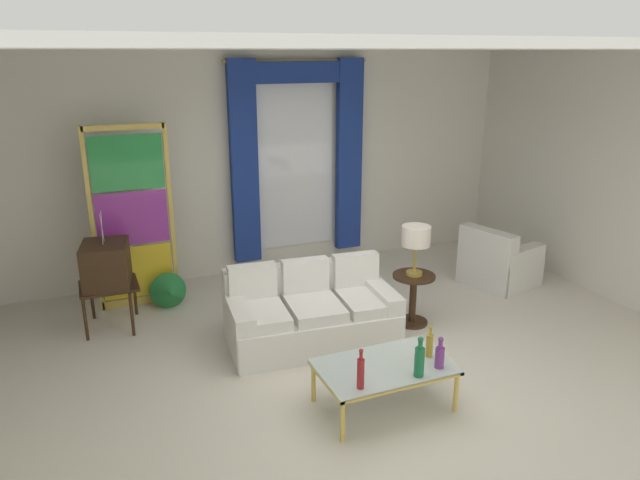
{
  "coord_description": "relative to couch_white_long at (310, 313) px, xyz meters",
  "views": [
    {
      "loc": [
        -2.4,
        -4.64,
        2.99
      ],
      "look_at": [
        -0.09,
        0.9,
        1.05
      ],
      "focal_mm": 32.98,
      "sensor_mm": 36.0,
      "label": 1
    }
  ],
  "objects": [
    {
      "name": "ground_plane",
      "position": [
        0.29,
        -0.71,
        -0.3
      ],
      "size": [
        16.0,
        16.0,
        0.0
      ],
      "primitive_type": "plane",
      "color": "silver"
    },
    {
      "name": "wall_rear",
      "position": [
        0.29,
        2.35,
        1.2
      ],
      "size": [
        8.0,
        0.12,
        3.0
      ],
      "primitive_type": "cube",
      "color": "white",
      "rests_on": "ground"
    },
    {
      "name": "wall_right",
      "position": [
        3.95,
        -0.11,
        1.2
      ],
      "size": [
        0.12,
        7.0,
        3.0
      ],
      "primitive_type": "cube",
      "color": "white",
      "rests_on": "ground"
    },
    {
      "name": "ceiling_slab",
      "position": [
        0.29,
        0.09,
        2.72
      ],
      "size": [
        8.0,
        7.6,
        0.04
      ],
      "primitive_type": "cube",
      "color": "white"
    },
    {
      "name": "curtained_window",
      "position": [
        0.7,
        2.19,
        1.44
      ],
      "size": [
        2.0,
        0.17,
        2.7
      ],
      "color": "white",
      "rests_on": "ground"
    },
    {
      "name": "couch_white_long",
      "position": [
        0.0,
        0.0,
        0.0
      ],
      "size": [
        1.83,
        1.07,
        0.86
      ],
      "color": "white",
      "rests_on": "ground"
    },
    {
      "name": "coffee_table",
      "position": [
        0.13,
        -1.42,
        0.07
      ],
      "size": [
        1.16,
        0.7,
        0.41
      ],
      "color": "silver",
      "rests_on": "ground"
    },
    {
      "name": "bottle_blue_decanter",
      "position": [
        0.56,
        -1.44,
        0.23
      ],
      "size": [
        0.06,
        0.06,
        0.3
      ],
      "color": "gold",
      "rests_on": "coffee_table"
    },
    {
      "name": "bottle_crystal_tall",
      "position": [
        -0.23,
        -1.67,
        0.25
      ],
      "size": [
        0.06,
        0.06,
        0.35
      ],
      "color": "maroon",
      "rests_on": "coffee_table"
    },
    {
      "name": "bottle_amber_squat",
      "position": [
        0.54,
        -1.64,
        0.22
      ],
      "size": [
        0.08,
        0.08,
        0.29
      ],
      "color": "#753384",
      "rests_on": "coffee_table"
    },
    {
      "name": "bottle_ruby_flask",
      "position": [
        0.3,
        -1.69,
        0.25
      ],
      "size": [
        0.08,
        0.08,
        0.36
      ],
      "color": "#196B3D",
      "rests_on": "coffee_table"
    },
    {
      "name": "vintage_tv",
      "position": [
        -1.96,
        1.14,
        0.42
      ],
      "size": [
        0.62,
        0.67,
        1.35
      ],
      "color": "#382314",
      "rests_on": "ground"
    },
    {
      "name": "armchair_white",
      "position": [
        2.9,
        0.52,
        -0.02
      ],
      "size": [
        1.0,
        0.98,
        0.8
      ],
      "color": "white",
      "rests_on": "ground"
    },
    {
      "name": "stained_glass_divider",
      "position": [
        -1.59,
        1.67,
        0.75
      ],
      "size": [
        0.95,
        0.05,
        2.2
      ],
      "color": "gold",
      "rests_on": "ground"
    },
    {
      "name": "peacock_figurine",
      "position": [
        -1.28,
        1.37,
        -0.08
      ],
      "size": [
        0.44,
        0.6,
        0.5
      ],
      "color": "beige",
      "rests_on": "ground"
    },
    {
      "name": "round_side_table",
      "position": [
        1.23,
        -0.09,
        0.05
      ],
      "size": [
        0.48,
        0.48,
        0.59
      ],
      "color": "#382314",
      "rests_on": "ground"
    },
    {
      "name": "table_lamp_brass",
      "position": [
        1.23,
        -0.09,
        0.72
      ],
      "size": [
        0.32,
        0.32,
        0.57
      ],
      "color": "#B29338",
      "rests_on": "round_side_table"
    }
  ]
}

